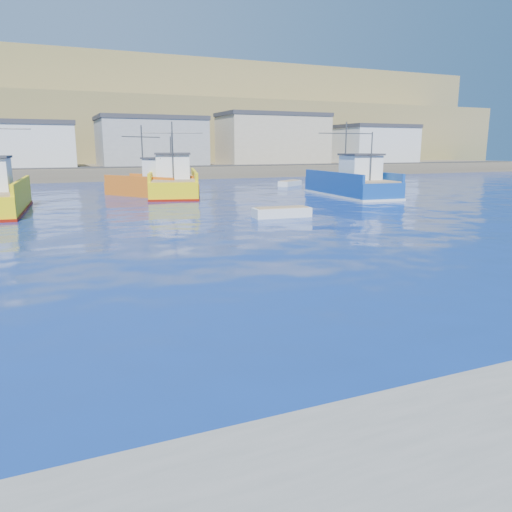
{
  "coord_description": "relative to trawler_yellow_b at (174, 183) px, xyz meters",
  "views": [
    {
      "loc": [
        -6.04,
        -8.69,
        4.16
      ],
      "look_at": [
        -0.42,
        4.18,
        1.11
      ],
      "focal_mm": 35.0,
      "sensor_mm": 36.0,
      "label": 1
    }
  ],
  "objects": [
    {
      "name": "far_shore",
      "position": [
        -5.18,
        73.74,
        7.92
      ],
      "size": [
        200.0,
        81.0,
        24.0
      ],
      "color": "brown",
      "rests_on": "ground"
    },
    {
      "name": "trawler_blue",
      "position": [
        14.32,
        -6.84,
        -0.03
      ],
      "size": [
        5.37,
        11.52,
        6.5
      ],
      "color": "#124192",
      "rests_on": "ground"
    },
    {
      "name": "dock_bollards",
      "position": [
        -4.58,
        -38.87,
        -0.41
      ],
      "size": [
        36.2,
        0.2,
        0.3
      ],
      "color": "#4C4C4C",
      "rests_on": "dock"
    },
    {
      "name": "ground",
      "position": [
        -5.18,
        -35.47,
        -1.06
      ],
      "size": [
        260.0,
        260.0,
        0.0
      ],
      "primitive_type": "plane",
      "color": "navy",
      "rests_on": "ground"
    },
    {
      "name": "skiff_far",
      "position": [
        14.81,
        5.97,
        -0.82
      ],
      "size": [
        3.54,
        3.0,
        0.76
      ],
      "color": "silver",
      "rests_on": "ground"
    },
    {
      "name": "skiff_mid",
      "position": [
        2.4,
        -16.89,
        -0.82
      ],
      "size": [
        3.63,
        1.52,
        0.77
      ],
      "color": "silver",
      "rests_on": "ground"
    },
    {
      "name": "trawler_yellow_b",
      "position": [
        0.0,
        0.0,
        0.0
      ],
      "size": [
        6.87,
        12.34,
        6.57
      ],
      "color": "yellow",
      "rests_on": "ground"
    },
    {
      "name": "boat_orange",
      "position": [
        -1.88,
        -0.07,
        -0.02
      ],
      "size": [
        7.29,
        8.87,
        6.1
      ],
      "color": "#D15E15",
      "rests_on": "ground"
    }
  ]
}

